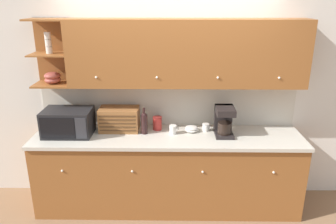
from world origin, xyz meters
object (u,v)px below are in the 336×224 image
Objects in this scene: storage_canister at (157,123)px; mug at (173,129)px; wine_bottle at (144,122)px; coffee_maker at (224,120)px; microwave at (68,122)px; bread_box at (119,119)px; bowl_stack_on_counter at (192,129)px; mug_blue_second at (206,127)px.

mug is (0.19, -0.12, -0.03)m from storage_canister.
wine_bottle is 0.93× the size of coffee_maker.
bread_box is at bearing 14.37° from microwave.
bowl_stack_on_counter is 0.39m from coffee_maker.
storage_canister is 1.01× the size of bowl_stack_on_counter.
bread_box is 2.84× the size of storage_canister.
microwave is 0.58m from bread_box.
mug_blue_second is at bearing -0.56° from bread_box.
coffee_maker reaches higher than bread_box.
microwave is at bearing -178.23° from mug.
bowl_stack_on_counter is 0.17m from mug_blue_second.
mug is 0.59m from coffee_maker.
bowl_stack_on_counter is 1.67× the size of mug_blue_second.
storage_canister is at bearing 170.55° from coffee_maker.
mug is 0.40m from mug_blue_second.
bowl_stack_on_counter is at bearing -7.71° from storage_canister.
bread_box reaches higher than mug_blue_second.
microwave is 3.37× the size of storage_canister.
bread_box is 1.46× the size of wine_bottle.
coffee_maker is (0.58, -0.00, 0.12)m from mug.
mug is 0.66× the size of bowl_stack_on_counter.
wine_bottle is at bearing 179.56° from coffee_maker.
bread_box is at bearing 179.44° from mug_blue_second.
coffee_maker is (1.21, -0.11, 0.04)m from bread_box.
coffee_maker is at bearing -0.44° from wine_bottle.
wine_bottle is at bearing 179.48° from mug.
wine_bottle reaches higher than microwave.
storage_canister is (0.45, 0.02, -0.06)m from bread_box.
storage_canister is 0.78m from coffee_maker.
bowl_stack_on_counter is (0.40, -0.05, -0.05)m from storage_canister.
mug is at bearing -162.26° from bowl_stack_on_counter.
wine_bottle is (0.30, -0.10, 0.00)m from bread_box.
mug is at bearing -33.28° from storage_canister.
bread_box is at bearing -177.85° from storage_canister.
coffee_maker is (0.19, -0.10, 0.13)m from mug_blue_second.
microwave reaches higher than mug_blue_second.
storage_canister reaches higher than mug.
microwave is at bearing -175.17° from mug_blue_second.
wine_bottle is 1.94× the size of storage_canister.
microwave reaches higher than bread_box.
coffee_maker is at bearing -9.45° from storage_canister.
microwave is at bearing -175.71° from bowl_stack_on_counter.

